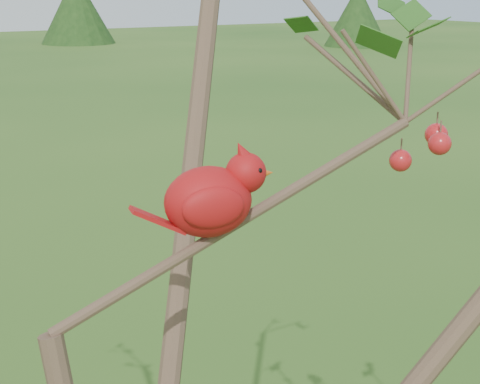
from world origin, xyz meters
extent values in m
sphere|color=red|center=(0.64, 0.06, 2.17)|extent=(0.04, 0.04, 0.04)
sphere|color=red|center=(0.62, 0.04, 2.16)|extent=(0.04, 0.04, 0.04)
sphere|color=red|center=(0.59, 0.10, 2.12)|extent=(0.04, 0.04, 0.04)
ellipsoid|color=#A8130E|center=(0.19, 0.08, 2.11)|extent=(0.15, 0.13, 0.11)
sphere|color=#A8130E|center=(0.25, 0.07, 2.15)|extent=(0.07, 0.07, 0.06)
cone|color=#A8130E|center=(0.25, 0.07, 2.18)|extent=(0.05, 0.04, 0.05)
cone|color=#D85914|center=(0.28, 0.06, 2.15)|extent=(0.03, 0.03, 0.02)
ellipsoid|color=black|center=(0.27, 0.06, 2.15)|extent=(0.02, 0.03, 0.03)
cube|color=#A8130E|center=(0.12, 0.10, 2.09)|extent=(0.08, 0.05, 0.05)
ellipsoid|color=#A8130E|center=(0.20, 0.12, 2.11)|extent=(0.10, 0.05, 0.06)
ellipsoid|color=#A8130E|center=(0.18, 0.04, 2.11)|extent=(0.10, 0.05, 0.06)
cylinder|color=#483627|center=(10.52, 30.02, 1.34)|extent=(0.40, 0.40, 2.68)
cone|color=#183512|center=(10.52, 30.02, 1.45)|extent=(3.13, 3.13, 2.90)
cylinder|color=#483627|center=(19.71, 22.70, 1.12)|extent=(0.34, 0.34, 2.25)
cone|color=#183512|center=(19.71, 22.70, 1.22)|extent=(2.62, 2.62, 2.43)
camera|label=1|loc=(-0.31, -0.83, 2.42)|focal=55.00mm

